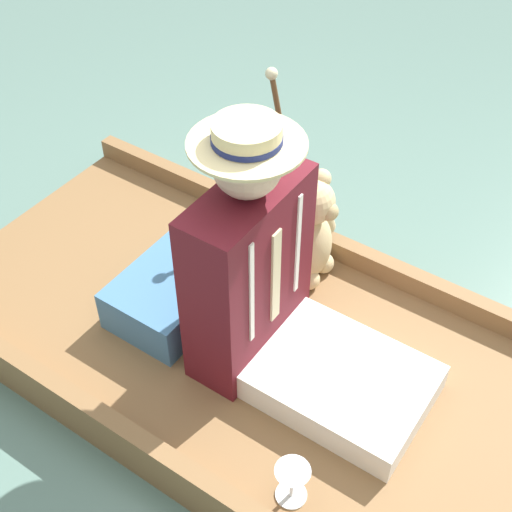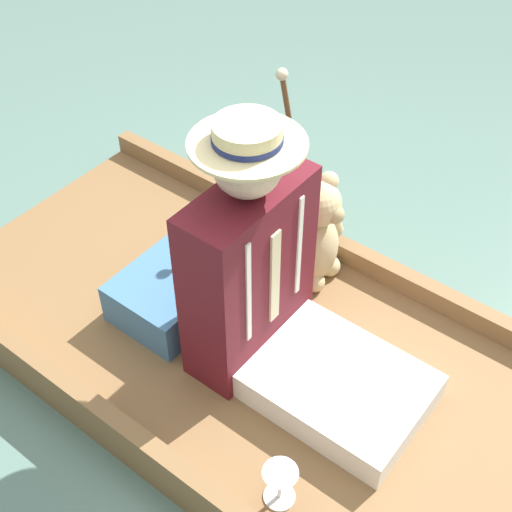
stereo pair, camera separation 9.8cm
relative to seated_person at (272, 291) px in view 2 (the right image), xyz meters
name	(u,v)px [view 2 (the right image)]	position (x,y,z in m)	size (l,w,h in m)	color
ground_plane	(272,372)	(-0.01, 0.00, -0.44)	(16.00, 16.00, 0.00)	slate
punt_boat	(272,361)	(-0.01, 0.00, -0.37)	(1.17, 2.58, 0.19)	brown
seat_cushion	(178,288)	(0.01, -0.42, -0.24)	(0.46, 0.32, 0.17)	teal
seated_person	(272,291)	(0.00, 0.00, 0.00)	(0.47, 0.82, 0.91)	white
teddy_bear	(317,235)	(-0.41, -0.10, -0.11)	(0.33, 0.19, 0.47)	tan
wine_glass	(280,479)	(0.41, 0.34, -0.22)	(0.11, 0.11, 0.14)	silver
walking_cane	(295,153)	(-0.50, -0.27, 0.13)	(0.04, 0.20, 0.78)	brown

